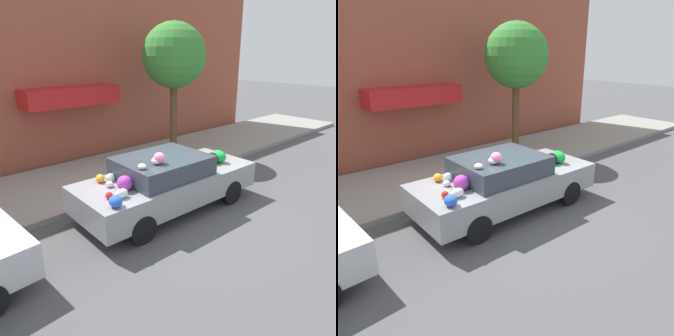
# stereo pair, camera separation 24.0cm
# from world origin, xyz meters

# --- Properties ---
(ground_plane) EXTENTS (60.00, 60.00, 0.00)m
(ground_plane) POSITION_xyz_m (0.00, 0.00, 0.00)
(ground_plane) COLOR #4C4C4F
(sidewalk_curb) EXTENTS (24.00, 3.20, 0.15)m
(sidewalk_curb) POSITION_xyz_m (0.00, 2.70, 0.07)
(sidewalk_curb) COLOR gray
(sidewalk_curb) RESTS_ON ground
(building_facade) EXTENTS (18.00, 1.20, 6.15)m
(building_facade) POSITION_xyz_m (-0.00, 4.92, 3.03)
(building_facade) COLOR #9E4C38
(building_facade) RESTS_ON ground
(street_tree) EXTENTS (2.04, 2.04, 4.21)m
(street_tree) POSITION_xyz_m (2.81, 2.80, 3.31)
(street_tree) COLOR brown
(street_tree) RESTS_ON sidewalk_curb
(fire_hydrant) EXTENTS (0.20, 0.20, 0.70)m
(fire_hydrant) POSITION_xyz_m (-0.04, 1.69, 0.49)
(fire_hydrant) COLOR red
(fire_hydrant) RESTS_ON sidewalk_curb
(art_car) EXTENTS (4.32, 1.81, 1.55)m
(art_car) POSITION_xyz_m (-0.04, -0.04, 0.69)
(art_car) COLOR gray
(art_car) RESTS_ON ground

